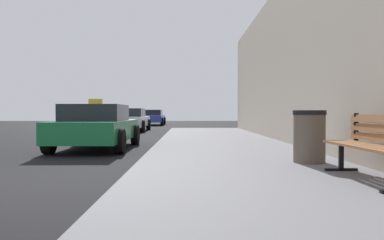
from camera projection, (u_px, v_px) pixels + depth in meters
The scene contains 6 objects.
sidewalk at pixel (266, 183), 4.95m from camera, with size 4.00×32.00×0.15m, color slate.
bench at pixel (374, 142), 4.75m from camera, with size 0.53×1.79×0.89m.
trash_bin at pixel (309, 136), 6.44m from camera, with size 0.58×0.58×0.94m.
car_green at pixel (97, 126), 10.27m from camera, with size 2.00×4.11×1.43m.
car_white at pixel (130, 120), 20.18m from camera, with size 2.02×4.48×1.27m.
car_blue at pixel (152, 117), 29.89m from camera, with size 2.07×4.49×1.27m.
Camera 1 is at (2.92, -4.91, 1.05)m, focal length 33.59 mm.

